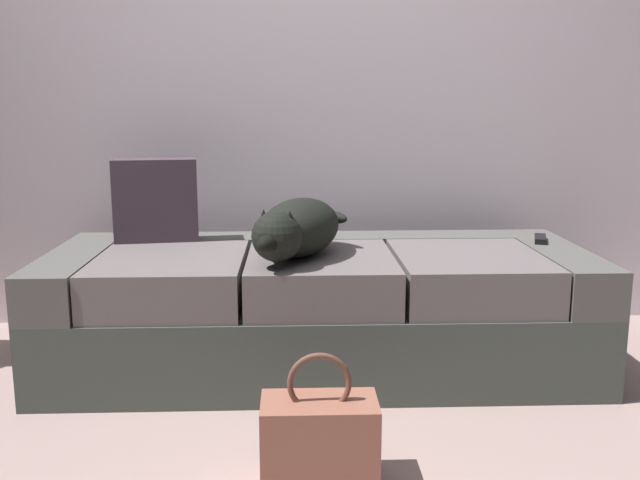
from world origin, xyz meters
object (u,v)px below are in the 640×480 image
(dog_dark, at_px, (296,229))
(throw_pillow, at_px, (156,200))
(handbag, at_px, (319,440))
(tv_remote, at_px, (540,239))
(couch, at_px, (320,309))

(dog_dark, bearing_deg, throw_pillow, 148.57)
(dog_dark, distance_m, handbag, 0.89)
(handbag, bearing_deg, tv_remote, 47.25)
(throw_pillow, bearing_deg, dog_dark, -31.43)
(couch, relative_size, tv_remote, 13.94)
(throw_pillow, bearing_deg, handbag, -60.36)
(tv_remote, bearing_deg, dog_dark, -146.30)
(dog_dark, height_order, tv_remote, dog_dark)
(throw_pillow, xyz_separation_m, handbag, (0.64, -1.12, -0.52))
(dog_dark, distance_m, tv_remote, 1.05)
(tv_remote, xyz_separation_m, throw_pillow, (-1.59, 0.08, 0.16))
(couch, xyz_separation_m, handbag, (-0.03, -0.90, -0.11))
(throw_pillow, bearing_deg, couch, -18.28)
(couch, distance_m, dog_dark, 0.38)
(tv_remote, height_order, throw_pillow, throw_pillow)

